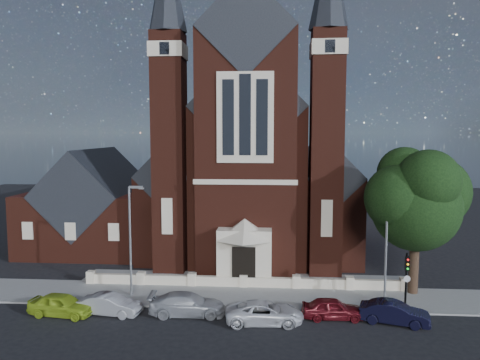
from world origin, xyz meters
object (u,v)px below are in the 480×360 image
object	(u,v)px
street_lamp_right	(388,238)
car_silver_b	(188,304)
car_silver_a	(110,305)
car_white_suv	(265,313)
street_lamp_left	(131,234)
street_tree	(419,201)
traffic_signal	(407,274)
church	(254,166)
car_dark_red	(333,308)
car_lime_van	(62,305)
car_navy	(394,313)
parish_hall	(96,209)

from	to	relation	value
street_lamp_right	car_silver_b	bearing A→B (deg)	-166.88
car_silver_a	car_white_suv	size ratio (longest dim) A/B	0.84
street_lamp_left	car_silver_a	distance (m)	5.24
street_tree	traffic_signal	world-z (taller)	street_tree
car_silver_a	car_silver_b	size ratio (longest dim) A/B	0.82
traffic_signal	car_silver_a	world-z (taller)	traffic_signal
church	car_dark_red	world-z (taller)	church
street_lamp_left	car_lime_van	world-z (taller)	street_lamp_left
street_tree	car_silver_a	bearing A→B (deg)	-166.20
church	street_lamp_right	xyz separation A→B (m)	(10.09, -18.94, -3.59)
car_silver_b	car_navy	distance (m)	13.09
church	car_lime_van	xyz separation A→B (m)	(-11.43, -22.75, -7.46)
street_lamp_right	traffic_signal	bearing A→B (deg)	-59.99
car_lime_van	car_dark_red	size ratio (longest dim) A/B	1.09
car_navy	church	bearing A→B (deg)	39.30
car_silver_a	car_dark_red	size ratio (longest dim) A/B	1.04
street_lamp_right	car_lime_van	distance (m)	22.20
parish_hall	car_white_suv	world-z (taller)	parish_hall
street_lamp_left	car_lime_van	xyz separation A→B (m)	(-3.52, -3.81, -3.87)
traffic_signal	car_navy	bearing A→B (deg)	-121.65
street_lamp_left	car_white_suv	distance (m)	11.17
car_silver_b	car_white_suv	xyz separation A→B (m)	(5.03, -0.94, -0.05)
parish_hall	car_dark_red	size ratio (longest dim) A/B	3.10
church	parish_hall	xyz separation A→B (m)	(-16.00, -4.94, -4.17)
street_tree	church	bearing A→B (deg)	126.17
parish_hall	traffic_signal	bearing A→B (deg)	-29.98
church	car_silver_b	bearing A→B (deg)	-98.50
car_white_suv	car_dark_red	size ratio (longest dim) A/B	1.24
car_white_suv	traffic_signal	bearing A→B (deg)	-78.84
street_lamp_left	car_navy	distance (m)	18.46
street_tree	car_dark_red	size ratio (longest dim) A/B	2.72
car_white_suv	car_silver_b	bearing A→B (deg)	75.57
street_lamp_right	car_white_suv	size ratio (longest dim) A/B	1.66
parish_hall	car_dark_red	bearing A→B (deg)	-37.67
car_dark_red	parish_hall	bearing A→B (deg)	50.49
street_lamp_left	car_lime_van	distance (m)	6.47
traffic_signal	car_dark_red	distance (m)	5.49
street_tree	car_navy	bearing A→B (deg)	-118.16
street_lamp_right	parish_hall	bearing A→B (deg)	151.78
car_silver_a	car_silver_b	distance (m)	5.08
parish_hall	car_silver_b	xyz separation A→B (m)	(12.70, -17.12, -3.29)
car_lime_van	street_tree	bearing A→B (deg)	-69.77
car_silver_a	car_dark_red	distance (m)	14.43
parish_hall	street_lamp_left	world-z (taller)	parish_hall
car_dark_red	car_lime_van	bearing A→B (deg)	90.71
car_silver_b	car_navy	world-z (taller)	car_silver_b
car_silver_a	car_white_suv	distance (m)	10.11
car_silver_b	church	bearing A→B (deg)	-11.52
street_tree	car_silver_b	bearing A→B (deg)	-163.11
car_silver_a	car_silver_b	world-z (taller)	car_silver_b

